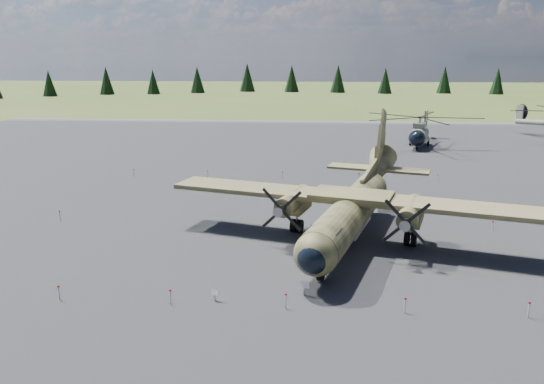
{
  "coord_description": "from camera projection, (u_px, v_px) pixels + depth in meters",
  "views": [
    {
      "loc": [
        3.3,
        -38.3,
        12.48
      ],
      "look_at": [
        0.04,
        2.0,
        2.2
      ],
      "focal_mm": 35.0,
      "sensor_mm": 36.0,
      "label": 1
    }
  ],
  "objects": [
    {
      "name": "treeline",
      "position": [
        350.0,
        159.0,
        41.74
      ],
      "size": [
        336.08,
        337.47,
        10.94
      ],
      "color": "black",
      "rests_on": "ground"
    },
    {
      "name": "ground",
      "position": [
        269.0,
        226.0,
        40.33
      ],
      "size": [
        500.0,
        500.0,
        0.0
      ],
      "primitive_type": "plane",
      "color": "#555D29",
      "rests_on": "ground"
    },
    {
      "name": "info_placard_right",
      "position": [
        305.0,
        286.0,
        28.49
      ],
      "size": [
        0.53,
        0.26,
        0.81
      ],
      "rotation": [
        0.0,
        0.0,
        -0.09
      ],
      "color": "gray",
      "rests_on": "ground"
    },
    {
      "name": "transport_plane",
      "position": [
        354.0,
        203.0,
        37.44
      ],
      "size": [
        26.08,
        23.28,
        8.7
      ],
      "rotation": [
        0.0,
        0.0,
        -0.28
      ],
      "color": "#35391F",
      "rests_on": "ground"
    },
    {
      "name": "apron",
      "position": [
        278.0,
        194.0,
        49.99
      ],
      "size": [
        120.0,
        120.0,
        0.04
      ],
      "primitive_type": "cube",
      "color": "#56575B",
      "rests_on": "ground"
    },
    {
      "name": "helicopter_near",
      "position": [
        420.0,
        125.0,
        75.38
      ],
      "size": [
        21.37,
        22.03,
        4.42
      ],
      "rotation": [
        0.0,
        0.0,
        -0.27
      ],
      "color": "gray",
      "rests_on": "ground"
    },
    {
      "name": "barrier_fence",
      "position": [
        263.0,
        220.0,
        40.17
      ],
      "size": [
        33.12,
        29.62,
        0.85
      ],
      "color": "silver",
      "rests_on": "ground"
    },
    {
      "name": "info_placard_left",
      "position": [
        215.0,
        294.0,
        27.9
      ],
      "size": [
        0.41,
        0.23,
        0.61
      ],
      "rotation": [
        0.0,
        0.0,
        -0.18
      ],
      "color": "gray",
      "rests_on": "ground"
    }
  ]
}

